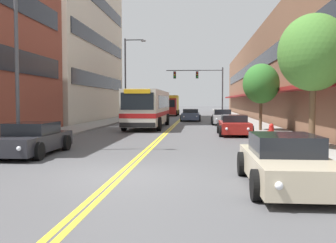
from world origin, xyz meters
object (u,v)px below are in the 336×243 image
(car_champagne_parked_right_foreground, at_px, (285,162))
(car_silver_parked_right_mid, at_px, (222,117))
(street_lamp_left_near, at_px, (22,32))
(street_lamp_left_far, at_px, (128,73))
(street_tree_right_near, at_px, (313,53))
(car_slate_blue_moving_lead, at_px, (191,115))
(box_truck, at_px, (170,105))
(fire_hydrant, at_px, (271,131))
(car_charcoal_parked_left_mid, at_px, (31,139))
(car_red_parked_right_far, at_px, (234,126))
(traffic_signal_mast, at_px, (203,82))
(city_bus, at_px, (149,107))
(car_black_parked_left_near, at_px, (138,116))
(street_tree_right_mid, at_px, (261,84))

(car_champagne_parked_right_foreground, relative_size, car_silver_parked_right_mid, 1.09)
(street_lamp_left_near, bearing_deg, street_lamp_left_far, 89.94)
(street_tree_right_near, bearing_deg, car_silver_parked_right_mid, 98.05)
(car_slate_blue_moving_lead, height_order, box_truck, box_truck)
(fire_hydrant, bearing_deg, car_charcoal_parked_left_mid, -152.00)
(car_red_parked_right_far, relative_size, box_truck, 0.66)
(car_silver_parked_right_mid, distance_m, car_slate_blue_moving_lead, 7.03)
(street_lamp_left_near, height_order, fire_hydrant, street_lamp_left_near)
(car_red_parked_right_far, distance_m, traffic_signal_mast, 26.36)
(city_bus, xyz_separation_m, car_charcoal_parked_left_mid, (-2.51, -15.94, -1.08))
(car_silver_parked_right_mid, height_order, street_lamp_left_far, street_lamp_left_far)
(car_silver_parked_right_mid, bearing_deg, car_black_parked_left_near, 148.25)
(car_slate_blue_moving_lead, bearing_deg, car_silver_parked_right_mid, -64.49)
(car_black_parked_left_near, height_order, car_charcoal_parked_left_mid, car_black_parked_left_near)
(traffic_signal_mast, relative_size, street_tree_right_mid, 1.65)
(car_charcoal_parked_left_mid, xyz_separation_m, street_tree_right_mid, (10.80, 11.75, 2.71))
(car_black_parked_left_near, relative_size, traffic_signal_mast, 0.61)
(car_red_parked_right_far, relative_size, street_lamp_left_near, 0.52)
(street_tree_right_near, xyz_separation_m, street_tree_right_mid, (-0.50, 10.03, -0.79))
(car_charcoal_parked_left_mid, distance_m, fire_hydrant, 11.73)
(car_charcoal_parked_left_mid, bearing_deg, street_tree_right_near, 8.67)
(fire_hydrant, bearing_deg, car_champagne_parked_right_foreground, -98.78)
(car_champagne_parked_right_foreground, distance_m, box_truck, 47.01)
(car_black_parked_left_near, xyz_separation_m, box_truck, (2.14, 16.21, 0.96))
(car_silver_parked_right_mid, distance_m, car_red_parked_right_far, 10.73)
(car_black_parked_left_near, relative_size, street_tree_right_mid, 1.00)
(car_red_parked_right_far, bearing_deg, street_tree_right_near, -71.84)
(city_bus, bearing_deg, car_red_parked_right_far, -46.30)
(car_black_parked_left_near, relative_size, car_silver_parked_right_mid, 1.09)
(street_tree_right_mid, bearing_deg, car_charcoal_parked_left_mid, -132.60)
(car_red_parked_right_far, bearing_deg, car_champagne_parked_right_foreground, -90.19)
(car_red_parked_right_far, xyz_separation_m, car_slate_blue_moving_lead, (-3.12, 17.07, 0.01))
(car_silver_parked_right_mid, relative_size, street_lamp_left_far, 0.49)
(city_bus, distance_m, car_slate_blue_moving_lead, 11.01)
(box_truck, bearing_deg, street_tree_right_mid, -73.97)
(car_black_parked_left_near, bearing_deg, car_silver_parked_right_mid, -31.75)
(street_tree_right_mid, bearing_deg, car_champagne_parked_right_foreground, -97.02)
(fire_hydrant, bearing_deg, box_truck, 102.70)
(car_silver_parked_right_mid, bearing_deg, car_red_parked_right_far, -89.50)
(car_charcoal_parked_left_mid, relative_size, car_champagne_parked_right_foreground, 1.02)
(car_slate_blue_moving_lead, relative_size, traffic_signal_mast, 0.63)
(car_champagne_parked_right_foreground, bearing_deg, city_bus, 106.67)
(car_silver_parked_right_mid, distance_m, traffic_signal_mast, 15.87)
(car_red_parked_right_far, distance_m, street_tree_right_near, 8.76)
(car_black_parked_left_near, distance_m, car_silver_parked_right_mid, 10.15)
(street_lamp_left_near, bearing_deg, box_truck, 86.03)
(street_lamp_left_far, xyz_separation_m, street_tree_right_mid, (11.41, -11.64, -1.67))
(car_black_parked_left_near, relative_size, street_lamp_left_near, 0.54)
(car_black_parked_left_near, distance_m, street_tree_right_mid, 17.59)
(car_black_parked_left_near, distance_m, box_truck, 16.38)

